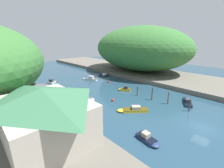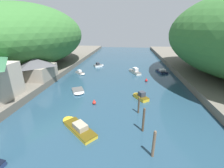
{
  "view_description": "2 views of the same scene",
  "coord_description": "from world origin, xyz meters",
  "px_view_note": "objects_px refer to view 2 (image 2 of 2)",
  "views": [
    {
      "loc": [
        -26.28,
        -5.27,
        14.41
      ],
      "look_at": [
        1.56,
        23.87,
        2.12
      ],
      "focal_mm": 24.0,
      "sensor_mm": 36.0,
      "label": 1
    },
    {
      "loc": [
        2.08,
        -3.0,
        11.99
      ],
      "look_at": [
        -0.98,
        24.69,
        1.4
      ],
      "focal_mm": 24.0,
      "sensor_mm": 36.0,
      "label": 2
    }
  ],
  "objects_px": {
    "boat_mid_channel": "(80,73)",
    "channel_buoy_far": "(146,80)",
    "boathouse_shed": "(35,68)",
    "channel_buoy_near": "(94,102)",
    "boat_small_dinghy": "(140,96)",
    "boat_yellow_tender": "(78,91)",
    "boat_moored_right": "(99,65)",
    "boat_navy_launch": "(77,127)",
    "person_by_boathouse": "(5,94)",
    "boat_far_upstream": "(134,71)",
    "boat_far_right_bank": "(161,71)"
  },
  "relations": [
    {
      "from": "boat_far_right_bank",
      "to": "boat_small_dinghy",
      "type": "distance_m",
      "value": 19.12
    },
    {
      "from": "boat_moored_right",
      "to": "channel_buoy_far",
      "type": "relative_size",
      "value": 3.89
    },
    {
      "from": "channel_buoy_near",
      "to": "channel_buoy_far",
      "type": "xyz_separation_m",
      "value": [
        9.74,
        12.18,
        0.01
      ]
    },
    {
      "from": "channel_buoy_far",
      "to": "person_by_boathouse",
      "type": "relative_size",
      "value": 0.55
    },
    {
      "from": "boat_mid_channel",
      "to": "boat_far_upstream",
      "type": "bearing_deg",
      "value": 141.31
    },
    {
      "from": "boat_moored_right",
      "to": "boat_far_upstream",
      "type": "height_order",
      "value": "boat_far_upstream"
    },
    {
      "from": "boat_far_right_bank",
      "to": "person_by_boathouse",
      "type": "xyz_separation_m",
      "value": [
        -28.13,
        -23.35,
        1.97
      ]
    },
    {
      "from": "boat_small_dinghy",
      "to": "boathouse_shed",
      "type": "bearing_deg",
      "value": 133.58
    },
    {
      "from": "boat_mid_channel",
      "to": "person_by_boathouse",
      "type": "height_order",
      "value": "person_by_boathouse"
    },
    {
      "from": "boat_yellow_tender",
      "to": "boat_far_upstream",
      "type": "xyz_separation_m",
      "value": [
        11.27,
        15.04,
        0.2
      ]
    },
    {
      "from": "person_by_boathouse",
      "to": "boat_mid_channel",
      "type": "bearing_deg",
      "value": -7.5
    },
    {
      "from": "boat_far_right_bank",
      "to": "boat_far_upstream",
      "type": "height_order",
      "value": "boat_far_upstream"
    },
    {
      "from": "boat_moored_right",
      "to": "boat_navy_launch",
      "type": "bearing_deg",
      "value": -27.39
    },
    {
      "from": "boat_mid_channel",
      "to": "boat_far_right_bank",
      "type": "distance_m",
      "value": 22.76
    },
    {
      "from": "boat_navy_launch",
      "to": "channel_buoy_near",
      "type": "xyz_separation_m",
      "value": [
        0.69,
        6.57,
        0.0
      ]
    },
    {
      "from": "boat_yellow_tender",
      "to": "boat_far_right_bank",
      "type": "distance_m",
      "value": 25.13
    },
    {
      "from": "boat_mid_channel",
      "to": "channel_buoy_far",
      "type": "xyz_separation_m",
      "value": [
        17.34,
        -4.42,
        0.05
      ]
    },
    {
      "from": "boathouse_shed",
      "to": "boat_far_upstream",
      "type": "relative_size",
      "value": 1.3
    },
    {
      "from": "boat_yellow_tender",
      "to": "boat_far_upstream",
      "type": "relative_size",
      "value": 0.67
    },
    {
      "from": "boat_far_upstream",
      "to": "person_by_boathouse",
      "type": "relative_size",
      "value": 3.37
    },
    {
      "from": "boathouse_shed",
      "to": "boat_far_upstream",
      "type": "distance_m",
      "value": 24.82
    },
    {
      "from": "boat_moored_right",
      "to": "boat_mid_channel",
      "type": "bearing_deg",
      "value": -55.25
    },
    {
      "from": "boat_yellow_tender",
      "to": "boat_moored_right",
      "type": "distance_m",
      "value": 21.04
    },
    {
      "from": "boat_navy_launch",
      "to": "boat_moored_right",
      "type": "bearing_deg",
      "value": 47.09
    },
    {
      "from": "boat_far_right_bank",
      "to": "channel_buoy_far",
      "type": "distance_m",
      "value": 10.02
    },
    {
      "from": "boat_small_dinghy",
      "to": "channel_buoy_near",
      "type": "distance_m",
      "value": 8.29
    },
    {
      "from": "boat_far_right_bank",
      "to": "boat_far_upstream",
      "type": "bearing_deg",
      "value": 172.63
    },
    {
      "from": "boat_moored_right",
      "to": "boat_small_dinghy",
      "type": "bearing_deg",
      "value": -5.54
    },
    {
      "from": "boathouse_shed",
      "to": "person_by_boathouse",
      "type": "bearing_deg",
      "value": -82.14
    },
    {
      "from": "person_by_boathouse",
      "to": "boat_far_right_bank",
      "type": "bearing_deg",
      "value": -41.01
    },
    {
      "from": "boat_small_dinghy",
      "to": "channel_buoy_far",
      "type": "distance_m",
      "value": 9.33
    },
    {
      "from": "channel_buoy_far",
      "to": "person_by_boathouse",
      "type": "xyz_separation_m",
      "value": [
        -23.11,
        -14.68,
        1.92
      ]
    },
    {
      "from": "boat_mid_channel",
      "to": "boat_moored_right",
      "type": "relative_size",
      "value": 0.96
    },
    {
      "from": "boat_moored_right",
      "to": "boat_far_upstream",
      "type": "distance_m",
      "value": 12.75
    },
    {
      "from": "boat_yellow_tender",
      "to": "boat_small_dinghy",
      "type": "bearing_deg",
      "value": 146.17
    },
    {
      "from": "boat_mid_channel",
      "to": "boat_moored_right",
      "type": "distance_m",
      "value": 9.39
    },
    {
      "from": "boat_moored_right",
      "to": "person_by_boathouse",
      "type": "bearing_deg",
      "value": -51.91
    },
    {
      "from": "boathouse_shed",
      "to": "channel_buoy_far",
      "type": "distance_m",
      "value": 25.12
    },
    {
      "from": "boat_yellow_tender",
      "to": "boat_far_right_bank",
      "type": "xyz_separation_m",
      "value": [
        18.91,
        16.55,
        0.03
      ]
    },
    {
      "from": "boat_moored_right",
      "to": "channel_buoy_near",
      "type": "xyz_separation_m",
      "value": [
        4.13,
        -25.32,
        -0.07
      ]
    },
    {
      "from": "boat_navy_launch",
      "to": "boat_yellow_tender",
      "type": "relative_size",
      "value": 1.54
    },
    {
      "from": "boathouse_shed",
      "to": "channel_buoy_near",
      "type": "relative_size",
      "value": 8.17
    },
    {
      "from": "boat_far_upstream",
      "to": "channel_buoy_near",
      "type": "bearing_deg",
      "value": -135.37
    },
    {
      "from": "boat_navy_launch",
      "to": "boat_yellow_tender",
      "type": "distance_m",
      "value": 11.39
    },
    {
      "from": "boat_far_upstream",
      "to": "boat_moored_right",
      "type": "bearing_deg",
      "value": 126.84
    },
    {
      "from": "boat_small_dinghy",
      "to": "boat_far_upstream",
      "type": "distance_m",
      "value": 16.28
    },
    {
      "from": "boat_yellow_tender",
      "to": "boat_mid_channel",
      "type": "bearing_deg",
      "value": -102.26
    },
    {
      "from": "boathouse_shed",
      "to": "person_by_boathouse",
      "type": "distance_m",
      "value": 10.96
    },
    {
      "from": "boat_far_upstream",
      "to": "person_by_boathouse",
      "type": "height_order",
      "value": "person_by_boathouse"
    },
    {
      "from": "boat_yellow_tender",
      "to": "channel_buoy_far",
      "type": "relative_size",
      "value": 4.16
    }
  ]
}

